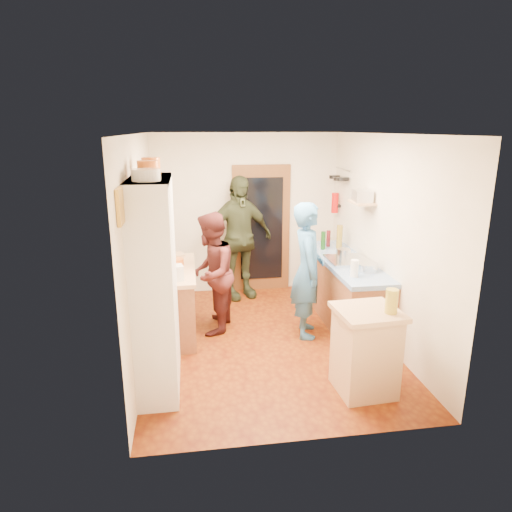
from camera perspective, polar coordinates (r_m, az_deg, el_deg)
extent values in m
cube|color=#75350A|center=(6.04, 1.27, -10.55)|extent=(3.00, 4.00, 0.02)
cube|color=silver|center=(5.42, 1.44, 15.15)|extent=(3.00, 4.00, 0.02)
cube|color=silver|center=(7.53, -1.27, 5.28)|extent=(3.00, 0.02, 2.60)
cube|color=silver|center=(3.71, 6.67, -5.93)|extent=(3.00, 0.02, 2.60)
cube|color=silver|center=(5.54, -14.24, 0.97)|extent=(0.02, 4.00, 2.60)
cube|color=silver|center=(6.03, 15.65, 2.05)|extent=(0.02, 4.00, 2.60)
cube|color=brown|center=(7.58, 0.66, 3.41)|extent=(0.95, 0.06, 2.10)
cube|color=black|center=(7.54, 0.70, 3.36)|extent=(0.70, 0.02, 1.70)
cube|color=white|center=(4.81, -12.45, -3.62)|extent=(0.40, 1.20, 2.20)
cube|color=white|center=(4.58, -13.25, 9.25)|extent=(0.40, 1.14, 0.04)
cylinder|color=white|center=(4.30, -13.59, 9.83)|extent=(0.26, 0.26, 0.11)
cylinder|color=orange|center=(4.56, -13.34, 10.51)|extent=(0.20, 0.20, 0.16)
cylinder|color=orange|center=(4.95, -12.99, 10.94)|extent=(0.19, 0.19, 0.17)
cube|color=brown|center=(6.21, -10.46, -5.69)|extent=(0.60, 1.40, 0.85)
cube|color=tan|center=(6.06, -10.67, -1.72)|extent=(0.64, 1.44, 0.05)
cube|color=white|center=(5.54, -10.38, -2.11)|extent=(0.27, 0.20, 0.18)
cylinder|color=white|center=(5.94, -11.24, -0.96)|extent=(0.18, 0.18, 0.18)
cylinder|color=orange|center=(6.16, -9.92, -0.73)|extent=(0.23, 0.23, 0.09)
cube|color=tan|center=(6.63, -10.35, 0.14)|extent=(0.34, 0.28, 0.02)
cube|color=brown|center=(6.61, 10.89, -4.43)|extent=(0.60, 2.20, 0.84)
cube|color=blue|center=(6.47, 11.09, -0.69)|extent=(0.62, 2.22, 0.06)
cube|color=silver|center=(6.35, 11.45, -0.54)|extent=(0.55, 0.58, 0.04)
cylinder|color=silver|center=(6.37, 10.88, 0.31)|extent=(0.19, 0.19, 0.13)
cylinder|color=#143F14|center=(6.91, 8.40, 1.94)|extent=(0.08, 0.08, 0.27)
cylinder|color=#591419|center=(7.10, 9.03, 2.18)|extent=(0.07, 0.07, 0.25)
cylinder|color=olive|center=(7.01, 10.39, 2.37)|extent=(0.11, 0.11, 0.36)
cylinder|color=white|center=(5.71, 12.20, -1.53)|extent=(0.12, 0.12, 0.21)
cylinder|color=silver|center=(5.99, 13.76, -1.36)|extent=(0.28, 0.28, 0.10)
cube|color=tan|center=(4.92, 13.48, -11.72)|extent=(0.59, 0.59, 0.86)
cube|color=tan|center=(4.74, 13.83, -6.82)|extent=(0.66, 0.66, 0.05)
cube|color=white|center=(4.75, 13.03, -6.55)|extent=(0.37, 0.30, 0.02)
cylinder|color=#AD9E2D|center=(4.67, 16.59, -5.43)|extent=(0.13, 0.13, 0.24)
cylinder|color=silver|center=(7.29, 10.85, 10.61)|extent=(0.02, 0.65, 0.02)
cylinder|color=black|center=(7.12, 10.80, 9.45)|extent=(0.18, 0.18, 0.05)
cylinder|color=black|center=(7.31, 10.28, 9.47)|extent=(0.16, 0.16, 0.05)
cylinder|color=black|center=(7.50, 9.79, 9.72)|extent=(0.17, 0.17, 0.05)
cube|color=tan|center=(6.30, 13.10, 6.51)|extent=(0.26, 0.42, 0.03)
cube|color=silver|center=(6.29, 13.16, 7.32)|extent=(0.25, 0.32, 0.15)
cube|color=black|center=(7.53, 10.26, 6.19)|extent=(0.06, 0.10, 0.04)
cylinder|color=red|center=(7.51, 9.84, 6.57)|extent=(0.11, 0.11, 0.32)
cube|color=gold|center=(3.88, -16.63, 5.96)|extent=(0.03, 0.25, 0.30)
imported|color=#33679D|center=(5.91, 6.81, -1.87)|extent=(0.52, 0.71, 1.78)
imported|color=#421918|center=(6.07, -5.29, -2.09)|extent=(0.80, 0.92, 1.63)
imported|color=#2F3721|center=(7.23, -2.12, 2.27)|extent=(1.25, 0.83, 1.97)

